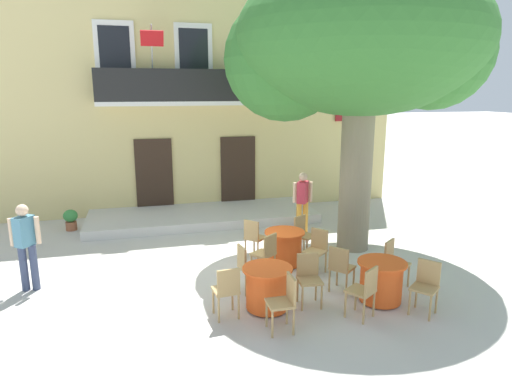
{
  "coord_description": "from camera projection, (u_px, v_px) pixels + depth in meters",
  "views": [
    {
      "loc": [
        -1.93,
        -8.52,
        3.7
      ],
      "look_at": [
        0.72,
        1.57,
        1.3
      ],
      "focal_mm": 30.98,
      "sensor_mm": 36.0,
      "label": 1
    }
  ],
  "objects": [
    {
      "name": "cafe_chair_front_2",
      "position": [
        317.0,
        248.0,
        9.12
      ],
      "size": [
        0.56,
        0.56,
        0.91
      ],
      "color": "tan",
      "rests_on": "ground"
    },
    {
      "name": "ground_planter_left",
      "position": [
        71.0,
        219.0,
        11.94
      ],
      "size": [
        0.37,
        0.37,
        0.57
      ],
      "color": "#995638",
      "rests_on": "ground"
    },
    {
      "name": "cafe_table_near_tree",
      "position": [
        381.0,
        281.0,
        7.85
      ],
      "size": [
        0.86,
        0.86,
        0.76
      ],
      "color": "#EA561E",
      "rests_on": "ground"
    },
    {
      "name": "cafe_chair_front_3",
      "position": [
        303.0,
        233.0,
        10.08
      ],
      "size": [
        0.55,
        0.55,
        0.91
      ],
      "color": "tan",
      "rests_on": "ground"
    },
    {
      "name": "cafe_table_front",
      "position": [
        284.0,
        248.0,
        9.53
      ],
      "size": [
        0.86,
        0.86,
        0.76
      ],
      "color": "#EA561E",
      "rests_on": "ground"
    },
    {
      "name": "cafe_chair_front_1",
      "position": [
        266.0,
        252.0,
        8.89
      ],
      "size": [
        0.56,
        0.56,
        0.91
      ],
      "color": "tan",
      "rests_on": "ground"
    },
    {
      "name": "pedestrian_mid_plaza",
      "position": [
        303.0,
        200.0,
        11.41
      ],
      "size": [
        0.53,
        0.4,
        1.66
      ],
      "color": "gold",
      "rests_on": "ground"
    },
    {
      "name": "building_facade",
      "position": [
        187.0,
        89.0,
        15.02
      ],
      "size": [
        13.0,
        5.09,
        7.5
      ],
      "color": "#DBC67F",
      "rests_on": "ground"
    },
    {
      "name": "cafe_chair_middle_2",
      "position": [
        309.0,
        276.0,
        7.75
      ],
      "size": [
        0.44,
        0.44,
        0.91
      ],
      "color": "tan",
      "rests_on": "ground"
    },
    {
      "name": "cafe_table_middle",
      "position": [
        267.0,
        288.0,
        7.59
      ],
      "size": [
        0.86,
        0.86,
        0.76
      ],
      "color": "#EA561E",
      "rests_on": "ground"
    },
    {
      "name": "pedestrian_near_entrance",
      "position": [
        26.0,
        242.0,
        8.2
      ],
      "size": [
        0.53,
        0.4,
        1.68
      ],
      "color": "#384260",
      "rests_on": "ground"
    },
    {
      "name": "cafe_chair_middle_3",
      "position": [
        247.0,
        265.0,
        8.21
      ],
      "size": [
        0.45,
        0.45,
        0.91
      ],
      "color": "tan",
      "rests_on": "ground"
    },
    {
      "name": "cafe_chair_near_tree_0",
      "position": [
        341.0,
        266.0,
        8.18
      ],
      "size": [
        0.56,
        0.56,
        0.91
      ],
      "color": "tan",
      "rests_on": "ground"
    },
    {
      "name": "cafe_chair_front_0",
      "position": [
        254.0,
        236.0,
        9.86
      ],
      "size": [
        0.56,
        0.56,
        0.91
      ],
      "color": "tan",
      "rests_on": "ground"
    },
    {
      "name": "cafe_chair_middle_0",
      "position": [
        227.0,
        289.0,
        7.24
      ],
      "size": [
        0.44,
        0.44,
        0.91
      ],
      "color": "tan",
      "rests_on": "ground"
    },
    {
      "name": "cafe_chair_middle_1",
      "position": [
        285.0,
        299.0,
        6.87
      ],
      "size": [
        0.41,
        0.41,
        0.91
      ],
      "color": "tan",
      "rests_on": "ground"
    },
    {
      "name": "cafe_chair_near_tree_1",
      "position": [
        365.0,
        289.0,
        7.23
      ],
      "size": [
        0.55,
        0.55,
        0.91
      ],
      "color": "tan",
      "rests_on": "ground"
    },
    {
      "name": "cafe_chair_near_tree_2",
      "position": [
        426.0,
        283.0,
        7.43
      ],
      "size": [
        0.56,
        0.56,
        0.91
      ],
      "color": "tan",
      "rests_on": "ground"
    },
    {
      "name": "entrance_step_platform",
      "position": [
        203.0,
        216.0,
        12.89
      ],
      "size": [
        6.49,
        2.26,
        0.25
      ],
      "primitive_type": "cube",
      "color": "silver",
      "rests_on": "ground"
    },
    {
      "name": "ground_plane",
      "position": [
        242.0,
        270.0,
        9.34
      ],
      "size": [
        120.0,
        120.0,
        0.0
      ],
      "primitive_type": "plane",
      "color": "beige"
    },
    {
      "name": "plane_tree",
      "position": [
        358.0,
        45.0,
        9.63
      ],
      "size": [
        5.71,
        5.01,
        6.48
      ],
      "color": "#7F755B",
      "rests_on": "ground"
    },
    {
      "name": "cafe_chair_near_tree_3",
      "position": [
        394.0,
        261.0,
        8.44
      ],
      "size": [
        0.56,
        0.56,
        0.91
      ],
      "color": "tan",
      "rests_on": "ground"
    }
  ]
}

